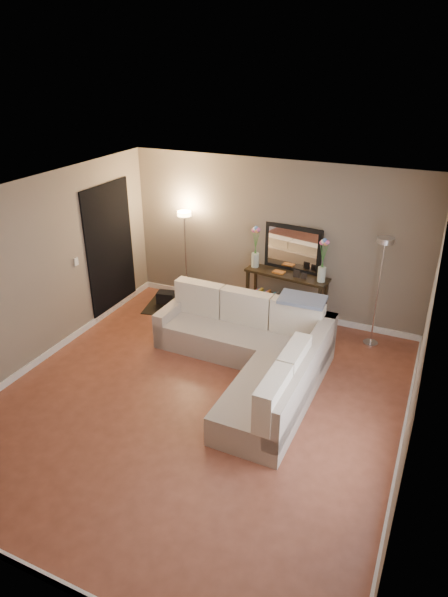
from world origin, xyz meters
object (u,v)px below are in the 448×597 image
at_px(floor_lamp_lit, 185,239).
at_px(floor_lamp_unlit, 381,271).
at_px(sectional_sofa, 254,351).
at_px(console_table, 281,293).

distance_m(floor_lamp_lit, floor_lamp_unlit, 3.31).
distance_m(sectional_sofa, floor_lamp_unlit, 2.17).
bearing_deg(floor_lamp_lit, sectional_sofa, -40.22).
distance_m(sectional_sofa, console_table, 1.65).
xyz_separation_m(sectional_sofa, floor_lamp_lit, (-1.93, 1.64, 0.83)).
bearing_deg(console_table, sectional_sofa, -84.15).
height_order(sectional_sofa, console_table, sectional_sofa).
bearing_deg(console_table, floor_lamp_unlit, -7.40).
relative_size(sectional_sofa, floor_lamp_lit, 1.55).
relative_size(floor_lamp_lit, floor_lamp_unlit, 0.96).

